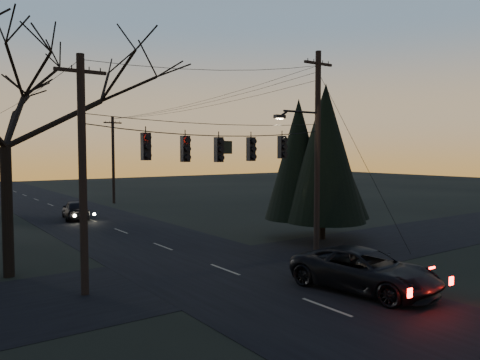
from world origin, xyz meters
TOP-DOWN VIEW (x-y plane):
  - ground_plane at (0.00, 0.00)m, footprint 160.00×160.00m
  - main_road at (0.00, 20.00)m, footprint 8.00×120.00m
  - cross_road at (0.00, 10.00)m, footprint 60.00×7.00m
  - utility_pole_right at (5.50, 10.00)m, footprint 5.00×0.30m
  - utility_pole_left at (-6.00, 10.00)m, footprint 1.80×0.30m
  - utility_pole_far_r at (5.50, 38.00)m, footprint 1.80×0.30m
  - span_signal_assembly at (-0.24, 10.00)m, footprint 11.50×0.44m
  - bare_tree_left at (-7.78, 14.20)m, footprint 9.95×9.95m
  - evergreen_right at (8.54, 12.58)m, footprint 4.60×4.60m
  - suv_near at (2.47, 4.48)m, footprint 3.39×5.83m
  - sedan_oncoming_a at (-0.80, 29.01)m, footprint 2.40×4.46m

SIDE VIEW (x-z plane):
  - ground_plane at x=0.00m, z-range 0.00..0.00m
  - utility_pole_right at x=5.50m, z-range -5.00..5.00m
  - utility_pole_left at x=-6.00m, z-range -4.25..4.25m
  - utility_pole_far_r at x=5.50m, z-range -4.25..4.25m
  - cross_road at x=0.00m, z-range 0.00..0.02m
  - main_road at x=0.00m, z-range 0.00..0.02m
  - sedan_oncoming_a at x=-0.80m, z-range 0.00..1.44m
  - suv_near at x=2.47m, z-range 0.00..1.53m
  - evergreen_right at x=8.54m, z-range 0.59..8.81m
  - span_signal_assembly at x=-0.24m, z-range 4.47..6.04m
  - bare_tree_left at x=-7.78m, z-range 2.11..12.69m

